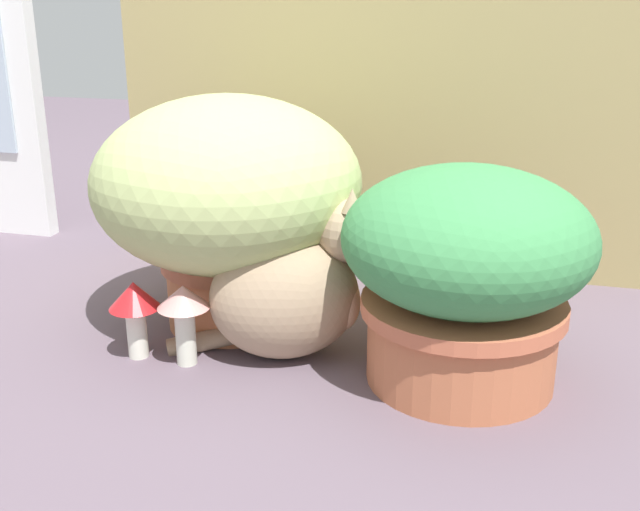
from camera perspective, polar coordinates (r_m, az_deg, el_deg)
The scene contains 7 objects.
ground_plane at distance 1.36m, azimuth -1.32°, elevation -7.45°, with size 6.00×6.00×0.00m, color #5E4F5B.
cardboard_backdrop at distance 1.71m, azimuth 5.07°, elevation 13.72°, with size 1.24×0.03×0.90m, color tan.
grass_planter at distance 1.42m, azimuth -6.88°, elevation 4.50°, with size 0.49×0.49×0.44m.
leafy_planter at distance 1.23m, azimuth 10.80°, elevation -0.97°, with size 0.40×0.40×0.36m.
cat at distance 1.32m, azimuth -1.93°, elevation -2.62°, with size 0.39×0.26×0.32m.
mushroom_ornament_red at distance 1.36m, azimuth -13.66°, elevation -3.52°, with size 0.09×0.09×0.14m.
mushroom_ornament_pink at distance 1.31m, azimuth -10.12°, elevation -3.87°, with size 0.09×0.09×0.14m.
Camera 1 is at (0.34, -1.17, 0.61)m, focal length 42.91 mm.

